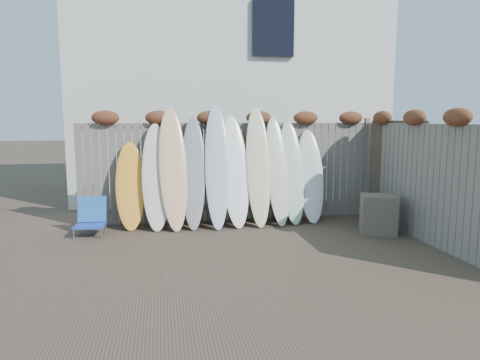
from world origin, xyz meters
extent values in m
plane|color=#493A2D|center=(0.00, 0.00, 0.00)|extent=(80.00, 80.00, 0.00)
cube|color=slate|center=(0.00, 2.40, 1.00)|extent=(6.00, 0.10, 2.00)
cube|color=slate|center=(3.00, 2.40, 1.05)|extent=(0.10, 0.10, 2.10)
ellipsoid|color=brown|center=(-2.40, 2.36, 2.10)|extent=(0.52, 0.28, 0.28)
ellipsoid|color=brown|center=(-1.40, 2.36, 2.10)|extent=(0.52, 0.28, 0.28)
ellipsoid|color=brown|center=(-0.40, 2.36, 2.10)|extent=(0.52, 0.28, 0.28)
ellipsoid|color=brown|center=(0.60, 2.36, 2.10)|extent=(0.52, 0.28, 0.28)
ellipsoid|color=brown|center=(1.60, 2.36, 2.10)|extent=(0.52, 0.28, 0.28)
ellipsoid|color=brown|center=(2.60, 2.36, 2.10)|extent=(0.52, 0.28, 0.28)
cube|color=slate|center=(3.00, 0.20, 1.00)|extent=(0.10, 4.40, 2.00)
ellipsoid|color=brown|center=(2.96, -0.50, 2.10)|extent=(0.28, 0.56, 0.28)
ellipsoid|color=brown|center=(2.96, 0.60, 2.10)|extent=(0.28, 0.56, 0.28)
ellipsoid|color=brown|center=(2.96, 1.70, 2.10)|extent=(0.28, 0.56, 0.28)
cube|color=silver|center=(0.50, 6.50, 3.00)|extent=(8.00, 5.00, 6.00)
cube|color=black|center=(1.30, 3.95, 4.20)|extent=(1.00, 0.12, 1.30)
cube|color=#2442B6|center=(-2.66, 1.60, 0.19)|extent=(0.53, 0.47, 0.03)
cube|color=#2362B3|center=(-2.64, 1.84, 0.44)|extent=(0.51, 0.19, 0.46)
cylinder|color=#ADAFB5|center=(-2.90, 1.42, 0.09)|extent=(0.03, 0.03, 0.19)
cylinder|color=#ABAAB1|center=(-2.87, 1.80, 0.09)|extent=(0.03, 0.03, 0.19)
cylinder|color=#A9A9B1|center=(-2.44, 1.39, 0.09)|extent=(0.03, 0.03, 0.19)
cylinder|color=#B6B6BD|center=(-2.41, 1.77, 0.09)|extent=(0.03, 0.03, 0.19)
cube|color=#716255|center=(2.49, 0.83, 0.36)|extent=(0.75, 0.68, 0.71)
cube|color=brown|center=(3.12, 1.36, 1.02)|extent=(0.44, 1.33, 2.05)
ellipsoid|color=#FBA12C|center=(-1.96, 2.04, 0.82)|extent=(0.56, 0.60, 1.65)
ellipsoid|color=silver|center=(-1.48, 1.95, 1.00)|extent=(0.54, 0.71, 2.00)
ellipsoid|color=#FFBA8E|center=(-1.15, 1.92, 1.16)|extent=(0.59, 0.85, 2.31)
ellipsoid|color=gray|center=(-0.77, 1.93, 1.07)|extent=(0.52, 0.79, 2.13)
ellipsoid|color=silver|center=(-0.33, 1.90, 1.18)|extent=(0.52, 0.86, 2.37)
ellipsoid|color=white|center=(0.03, 1.93, 1.08)|extent=(0.60, 0.80, 2.15)
ellipsoid|color=beige|center=(0.50, 1.92, 1.16)|extent=(0.52, 0.84, 2.32)
ellipsoid|color=silver|center=(0.89, 1.94, 1.06)|extent=(0.49, 0.77, 2.13)
ellipsoid|color=#BADAB3|center=(1.20, 1.99, 1.02)|extent=(0.52, 0.73, 2.04)
ellipsoid|color=silver|center=(1.61, 2.01, 0.93)|extent=(0.56, 0.69, 1.87)
camera|label=1|loc=(-1.36, -6.20, 2.06)|focal=32.00mm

